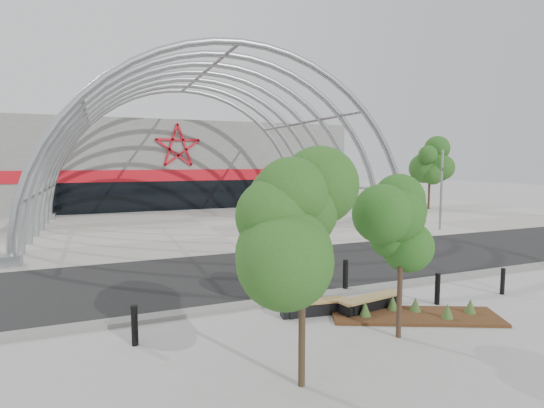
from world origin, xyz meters
TOP-DOWN VIEW (x-y plane):
  - ground at (0.00, 0.00)m, footprint 140.00×140.00m
  - road at (0.00, 3.50)m, footprint 140.00×7.00m
  - forecourt at (0.00, 15.50)m, footprint 60.00×17.00m
  - kerb at (0.00, -0.25)m, footprint 60.00×0.50m
  - arena_building at (0.00, 33.45)m, footprint 34.00×15.24m
  - vault_canopy at (0.00, 15.50)m, footprint 20.80×15.80m
  - planting_bed at (1.49, -2.77)m, footprint 4.76×3.18m
  - signal_pole at (13.24, 8.50)m, footprint 0.14×0.71m
  - street_tree_0 at (-3.00, -4.88)m, footprint 1.85×1.85m
  - street_tree_1 at (0.23, -3.73)m, footprint 1.60×1.60m
  - bench_0 at (-0.98, -1.58)m, footprint 2.02×0.71m
  - bench_1 at (0.65, -1.97)m, footprint 2.18×0.81m
  - bollard_0 at (-5.85, -1.76)m, footprint 0.16×0.16m
  - bollard_1 at (-1.11, -0.19)m, footprint 0.16×0.16m
  - bollard_2 at (0.98, -0.07)m, footprint 0.17×0.17m
  - bollard_3 at (2.89, -2.21)m, footprint 0.15×0.15m
  - bollard_4 at (5.60, -2.25)m, footprint 0.14×0.14m
  - bg_tree_1 at (21.00, 18.00)m, footprint 2.70×2.70m

SIDE VIEW (x-z plane):
  - ground at x=0.00m, z-range 0.00..0.00m
  - road at x=0.00m, z-range 0.00..0.02m
  - vault_canopy at x=0.00m, z-range -10.16..10.20m
  - forecourt at x=0.00m, z-range 0.00..0.04m
  - kerb at x=0.00m, z-range 0.00..0.12m
  - planting_bed at x=1.49m, z-range -0.13..0.36m
  - bench_0 at x=-0.98m, z-range -0.01..0.41m
  - bench_1 at x=0.65m, z-range -0.01..0.44m
  - bollard_4 at x=5.60m, z-range 0.00..0.86m
  - bollard_3 at x=2.89m, z-range 0.00..0.97m
  - bollard_0 at x=-5.85m, z-range 0.00..0.97m
  - bollard_1 at x=-1.11m, z-range 0.00..0.98m
  - bollard_2 at x=0.98m, z-range 0.00..1.08m
  - signal_pole at x=13.24m, z-range 0.11..5.15m
  - street_tree_1 at x=0.23m, z-range 0.83..4.62m
  - street_tree_0 at x=-3.00m, z-range 0.92..5.14m
  - arena_building at x=0.00m, z-range -0.01..7.99m
  - bg_tree_1 at x=21.00m, z-range 1.29..7.20m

